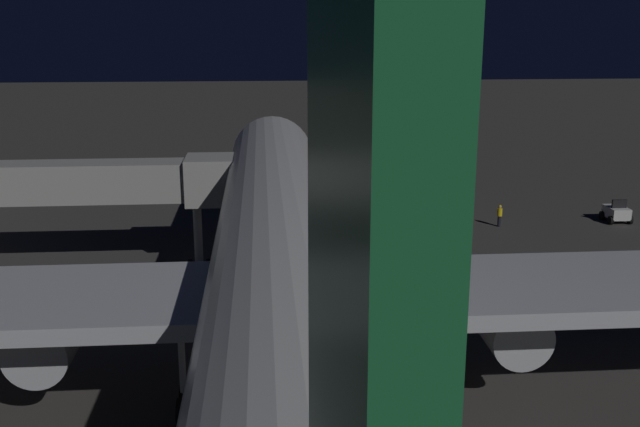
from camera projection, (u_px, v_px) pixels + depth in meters
name	position (u px, v px, depth m)	size (l,w,h in m)	color
ground_plane	(279.00, 307.00, 42.52)	(320.00, 320.00, 0.00)	#383533
airliner_at_gate	(283.00, 276.00, 30.20)	(49.69, 60.58, 20.93)	silver
jet_bridge	(120.00, 182.00, 47.31)	(17.97, 3.40, 7.50)	#9E9E99
baggage_tug_spare	(616.00, 213.00, 60.16)	(1.86, 2.26, 1.95)	silver
pushback_tug	(447.00, 207.00, 62.03)	(1.86, 2.55, 1.95)	maroon
belt_loader	(379.00, 201.00, 63.80)	(1.96, 6.90, 3.24)	yellow
ground_crew_near_nose_gear	(307.00, 206.00, 61.72)	(0.40, 0.40, 1.72)	black
ground_crew_marshaller_fwd	(500.00, 215.00, 58.72)	(0.40, 0.40, 1.78)	black
traffic_cone_nose_port	(300.00, 221.00, 59.63)	(0.36, 0.36, 0.55)	orange
traffic_cone_nose_starboard	(246.00, 222.00, 59.30)	(0.36, 0.36, 0.55)	orange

